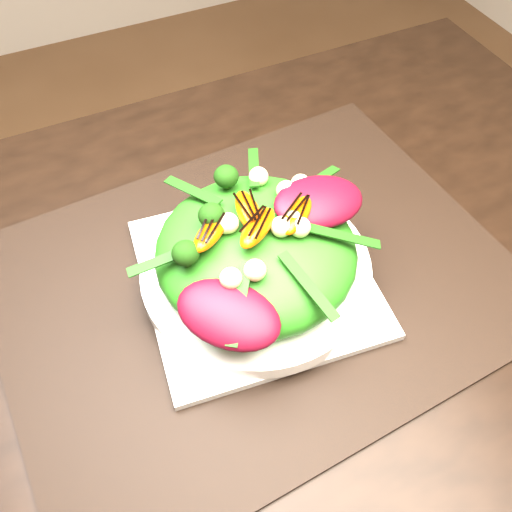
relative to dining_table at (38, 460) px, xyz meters
name	(u,v)px	position (x,y,z in m)	size (l,w,h in m)	color
dining_table	(38,460)	(0.00, 0.00, 0.00)	(1.60, 0.90, 0.75)	black
placemat	(256,280)	(0.26, 0.08, 0.02)	(0.55, 0.42, 0.00)	black
plate_base	(256,277)	(0.26, 0.08, 0.03)	(0.24, 0.24, 0.01)	silver
salad_bowl	(256,270)	(0.26, 0.08, 0.04)	(0.25, 0.25, 0.02)	white
lettuce_mound	(256,251)	(0.26, 0.08, 0.08)	(0.21, 0.21, 0.07)	#287014
radicchio_leaf	(319,202)	(0.34, 0.09, 0.11)	(0.10, 0.06, 0.02)	#480714
orange_segment	(245,212)	(0.26, 0.10, 0.12)	(0.06, 0.02, 0.01)	#DA4603
broccoli_floret	(176,223)	(0.19, 0.12, 0.12)	(0.04, 0.04, 0.04)	black
macadamia_nut	(310,232)	(0.31, 0.05, 0.12)	(0.02, 0.02, 0.02)	#FBEBB1
balsamic_drizzle	(245,207)	(0.26, 0.10, 0.13)	(0.05, 0.00, 0.00)	black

